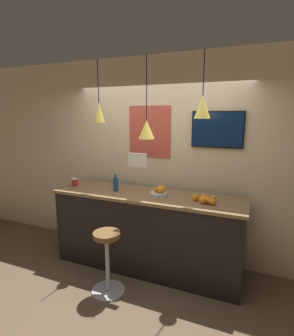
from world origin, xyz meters
name	(u,v)px	position (x,y,z in m)	size (l,w,h in m)	color
ground_plane	(126,295)	(0.00, 0.00, 0.00)	(14.00, 14.00, 0.00)	brown
back_wall	(159,160)	(0.00, 1.12, 1.45)	(8.00, 0.06, 2.90)	beige
service_counter	(147,231)	(0.00, 0.66, 0.53)	(2.56, 0.71, 1.06)	black
bar_stool	(107,255)	(-0.22, -0.02, 0.48)	(0.40, 0.40, 0.76)	#B7B7BC
fruit_bowl	(160,192)	(0.19, 0.63, 1.12)	(0.23, 0.23, 0.14)	beige
orange_pile	(206,199)	(0.78, 0.60, 1.10)	(0.30, 0.24, 0.09)	orange
juice_bottle	(116,184)	(-0.45, 0.62, 1.16)	(0.07, 0.07, 0.23)	navy
spread_jar	(75,182)	(-1.14, 0.62, 1.12)	(0.09, 0.09, 0.11)	red
pendant_lamp_left	(99,112)	(-0.69, 0.64, 2.12)	(0.14, 0.14, 0.81)	black
pendant_lamp_middle	(147,129)	(0.00, 0.64, 1.91)	(0.20, 0.20, 1.01)	black
pendant_lamp_right	(202,107)	(0.69, 0.64, 2.18)	(0.19, 0.19, 0.76)	black
mounted_tv	(217,130)	(0.82, 1.07, 1.90)	(0.66, 0.04, 0.47)	black
hanging_menu_board	(137,160)	(-0.01, 0.39, 1.56)	(0.24, 0.01, 0.17)	white
wall_poster	(150,132)	(-0.14, 1.09, 1.85)	(0.64, 0.01, 0.74)	#C64C3D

